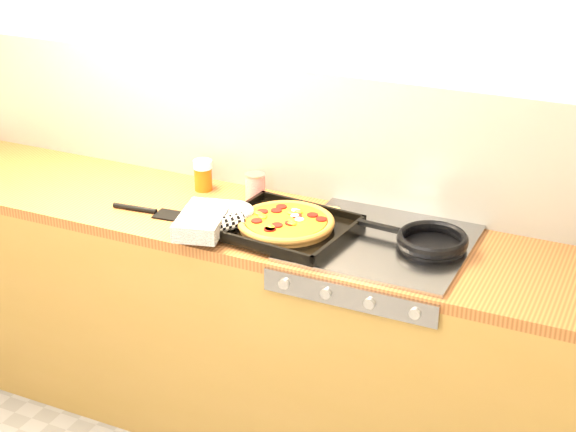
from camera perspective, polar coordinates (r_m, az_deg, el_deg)
The scene contains 9 objects.
room_shell at distance 3.39m, azimuth 0.68°, elevation 5.34°, with size 3.20×3.20×3.20m.
counter_run at distance 3.45m, azimuth -1.37°, elevation -7.15°, with size 3.20×0.62×0.90m.
stovetop at distance 3.08m, azimuth 6.06°, elevation -1.77°, with size 0.60×0.56×0.02m, color gray.
pizza_on_tray at distance 3.12m, azimuth -1.57°, elevation -0.41°, with size 0.61×0.50×0.08m.
frying_pan at distance 3.05m, azimuth 9.22°, elevation -1.60°, with size 0.42×0.26×0.04m.
tomato_can at distance 3.40m, azimuth -2.13°, elevation 1.88°, with size 0.10×0.10×0.11m.
juice_glass at distance 3.51m, azimuth -5.51°, elevation 2.65°, with size 0.08×0.08×0.12m.
wooden_spoon at distance 3.35m, azimuth 1.53°, elevation 0.67°, with size 0.30×0.05×0.02m.
black_spatula at distance 3.35m, azimuth -8.99°, elevation 0.32°, with size 0.28×0.09×0.02m.
Camera 1 is at (1.32, -1.53, 2.26)m, focal length 55.00 mm.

